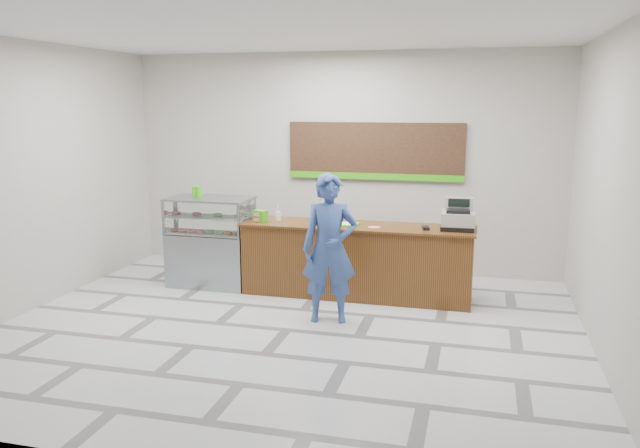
% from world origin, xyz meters
% --- Properties ---
extents(floor, '(7.00, 7.00, 0.00)m').
position_xyz_m(floor, '(0.00, 0.00, 0.00)').
color(floor, silver).
rests_on(floor, ground).
extents(back_wall, '(7.00, 0.00, 7.00)m').
position_xyz_m(back_wall, '(0.00, 3.00, 1.75)').
color(back_wall, '#B3AEA5').
rests_on(back_wall, floor).
extents(ceiling, '(7.00, 7.00, 0.00)m').
position_xyz_m(ceiling, '(0.00, 0.00, 3.50)').
color(ceiling, silver).
rests_on(ceiling, back_wall).
extents(sales_counter, '(3.26, 0.76, 1.03)m').
position_xyz_m(sales_counter, '(0.55, 1.55, 0.52)').
color(sales_counter, brown).
rests_on(sales_counter, floor).
extents(display_case, '(1.22, 0.72, 1.33)m').
position_xyz_m(display_case, '(-1.67, 1.55, 0.68)').
color(display_case, gray).
rests_on(display_case, floor).
extents(menu_board, '(2.80, 0.06, 0.90)m').
position_xyz_m(menu_board, '(0.55, 2.96, 1.93)').
color(menu_board, black).
rests_on(menu_board, back_wall).
extents(cash_register, '(0.45, 0.48, 0.42)m').
position_xyz_m(cash_register, '(1.92, 1.60, 1.19)').
color(cash_register, black).
rests_on(cash_register, sales_counter).
extents(card_terminal, '(0.12, 0.18, 0.04)m').
position_xyz_m(card_terminal, '(1.51, 1.47, 1.05)').
color(card_terminal, black).
rests_on(card_terminal, sales_counter).
extents(serving_tray, '(0.40, 0.30, 0.02)m').
position_xyz_m(serving_tray, '(0.38, 1.51, 1.04)').
color(serving_tray, '#34D30F').
rests_on(serving_tray, sales_counter).
extents(napkin_box, '(0.16, 0.16, 0.11)m').
position_xyz_m(napkin_box, '(-0.95, 1.65, 1.09)').
color(napkin_box, white).
rests_on(napkin_box, sales_counter).
extents(straw_cup, '(0.08, 0.08, 0.12)m').
position_xyz_m(straw_cup, '(-0.62, 1.60, 1.09)').
color(straw_cup, silver).
rests_on(straw_cup, sales_counter).
extents(promo_box, '(0.22, 0.18, 0.17)m').
position_xyz_m(promo_box, '(-0.83, 1.43, 1.11)').
color(promo_box, '#3AAF10').
rests_on(promo_box, sales_counter).
extents(donut_decal, '(0.18, 0.18, 0.00)m').
position_xyz_m(donut_decal, '(0.81, 1.44, 1.03)').
color(donut_decal, pink).
rests_on(donut_decal, sales_counter).
extents(green_cup_left, '(0.09, 0.09, 0.14)m').
position_xyz_m(green_cup_left, '(-1.95, 1.68, 1.40)').
color(green_cup_left, '#3AAF10').
rests_on(green_cup_left, display_case).
extents(green_cup_right, '(0.09, 0.09, 0.14)m').
position_xyz_m(green_cup_right, '(-1.87, 1.65, 1.40)').
color(green_cup_right, '#3AAF10').
rests_on(green_cup_right, display_case).
extents(customer, '(0.76, 0.58, 1.86)m').
position_xyz_m(customer, '(0.42, 0.47, 0.93)').
color(customer, '#2F4988').
rests_on(customer, floor).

